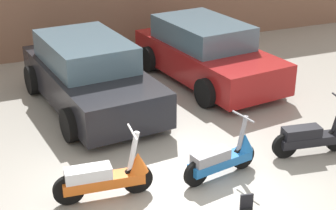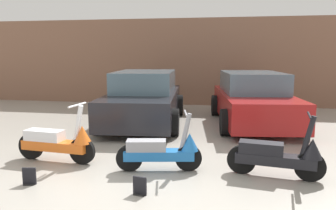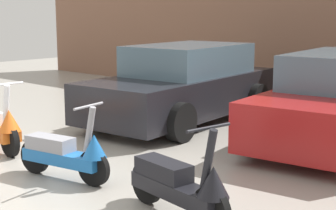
{
  "view_description": "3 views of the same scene",
  "coord_description": "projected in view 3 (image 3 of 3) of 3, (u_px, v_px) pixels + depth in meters",
  "views": [
    {
      "loc": [
        -3.32,
        -5.84,
        4.53
      ],
      "look_at": [
        0.14,
        2.28,
        0.65
      ],
      "focal_mm": 55.0,
      "sensor_mm": 36.0,
      "label": 1
    },
    {
      "loc": [
        1.42,
        -4.58,
        1.94
      ],
      "look_at": [
        0.21,
        2.3,
        0.85
      ],
      "focal_mm": 35.0,
      "sensor_mm": 36.0,
      "label": 2
    },
    {
      "loc": [
        5.52,
        -3.17,
        2.1
      ],
      "look_at": [
        0.55,
        2.34,
        0.74
      ],
      "focal_mm": 55.0,
      "sensor_mm": 36.0,
      "label": 3
    }
  ],
  "objects": [
    {
      "name": "scooter_front_right",
      "position": [
        67.0,
        153.0,
        6.43
      ],
      "size": [
        1.42,
        0.58,
        1.0
      ],
      "rotation": [
        0.0,
        0.0,
        0.19
      ],
      "color": "black",
      "rests_on": "ground_plane"
    },
    {
      "name": "wall_back",
      "position": [
        313.0,
        31.0,
        11.84
      ],
      "size": [
        19.6,
        0.12,
        3.28
      ],
      "primitive_type": "cube",
      "color": "#845B47",
      "rests_on": "ground_plane"
    },
    {
      "name": "car_rear_left",
      "position": [
        183.0,
        85.0,
        9.89
      ],
      "size": [
        2.39,
        4.45,
        1.46
      ],
      "rotation": [
        0.0,
        0.0,
        -1.48
      ],
      "color": "black",
      "rests_on": "ground_plane"
    },
    {
      "name": "scooter_front_center",
      "position": [
        181.0,
        184.0,
        5.21
      ],
      "size": [
        1.49,
        0.58,
        1.05
      ],
      "rotation": [
        0.0,
        0.0,
        -0.16
      ],
      "color": "black",
      "rests_on": "ground_plane"
    },
    {
      "name": "ground_plane",
      "position": [
        7.0,
        184.0,
        6.33
      ],
      "size": [
        28.0,
        28.0,
        0.0
      ],
      "primitive_type": "plane",
      "color": "#9E998E"
    }
  ]
}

